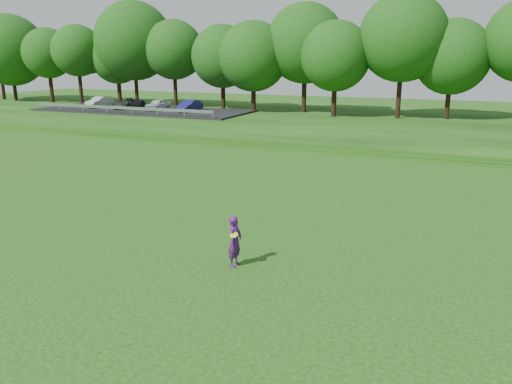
% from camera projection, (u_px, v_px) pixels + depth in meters
% --- Properties ---
extents(ground, '(140.00, 140.00, 0.00)m').
position_uv_depth(ground, '(155.00, 248.00, 17.15)').
color(ground, '#143C0B').
rests_on(ground, ground).
extents(berm, '(130.00, 30.00, 0.60)m').
position_uv_depth(berm, '(360.00, 123.00, 47.26)').
color(berm, '#143C0B').
rests_on(berm, ground).
extents(walking_path, '(130.00, 1.60, 0.04)m').
position_uv_depth(walking_path, '(319.00, 151.00, 34.90)').
color(walking_path, gray).
rests_on(walking_path, ground).
extents(treeline, '(104.00, 7.00, 15.00)m').
position_uv_depth(treeline, '(373.00, 39.00, 48.78)').
color(treeline, '#163C0D').
rests_on(treeline, berm).
extents(parking_lot, '(24.00, 9.00, 1.38)m').
position_uv_depth(parking_lot, '(141.00, 107.00, 55.16)').
color(parking_lot, black).
rests_on(parking_lot, berm).
extents(woman, '(0.39, 0.63, 1.64)m').
position_uv_depth(woman, '(235.00, 241.00, 15.47)').
color(woman, '#4E1768').
rests_on(woman, ground).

